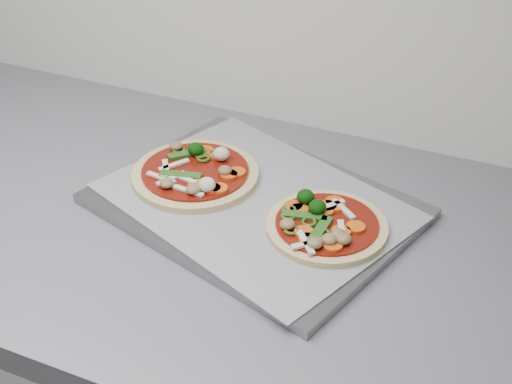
% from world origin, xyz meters
% --- Properties ---
extents(base_cabinet, '(3.60, 0.60, 0.86)m').
position_xyz_m(base_cabinet, '(0.00, 1.30, 0.43)').
color(base_cabinet, silver).
rests_on(base_cabinet, ground).
extents(baking_tray, '(0.48, 0.41, 0.01)m').
position_xyz_m(baking_tray, '(0.52, 1.35, 0.91)').
color(baking_tray, gray).
rests_on(baking_tray, countertop).
extents(parchment, '(0.47, 0.41, 0.00)m').
position_xyz_m(parchment, '(0.52, 1.35, 0.91)').
color(parchment, gray).
rests_on(parchment, baking_tray).
extents(pizza_left, '(0.24, 0.24, 0.03)m').
position_xyz_m(pizza_left, '(0.42, 1.36, 0.92)').
color(pizza_left, tan).
rests_on(pizza_left, parchment).
extents(pizza_right, '(0.19, 0.19, 0.03)m').
position_xyz_m(pizza_right, '(0.63, 1.32, 0.92)').
color(pizza_right, tan).
rests_on(pizza_right, parchment).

